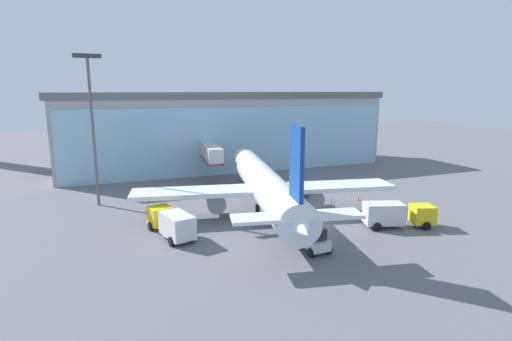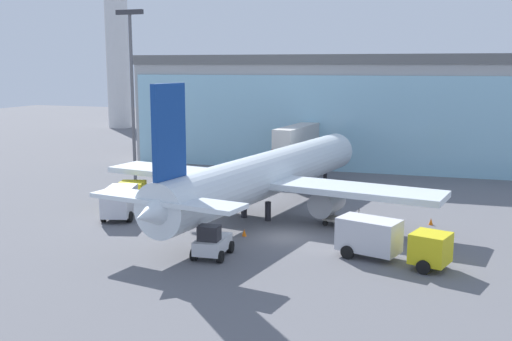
# 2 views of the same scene
# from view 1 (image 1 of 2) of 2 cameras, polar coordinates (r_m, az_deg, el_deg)

# --- Properties ---
(ground) EXTENTS (240.00, 240.00, 0.00)m
(ground) POSITION_cam_1_polar(r_m,az_deg,el_deg) (43.75, 8.46, -7.85)
(ground) COLOR slate
(terminal_building) EXTENTS (60.39, 16.28, 14.02)m
(terminal_building) POSITION_cam_1_polar(r_m,az_deg,el_deg) (75.58, -4.20, 5.82)
(terminal_building) COLOR #A6A6A6
(terminal_building) RESTS_ON ground
(jet_bridge) EXTENTS (3.32, 13.95, 5.89)m
(jet_bridge) POSITION_cam_1_polar(r_m,az_deg,el_deg) (64.98, -6.66, 2.64)
(jet_bridge) COLOR beige
(jet_bridge) RESTS_ON ground
(apron_light_mast) EXTENTS (3.20, 0.40, 18.58)m
(apron_light_mast) POSITION_cam_1_polar(r_m,az_deg,el_deg) (52.88, -22.38, 6.97)
(apron_light_mast) COLOR #59595E
(apron_light_mast) RESTS_ON ground
(airplane) EXTENTS (30.55, 35.29, 11.57)m
(airplane) POSITION_cam_1_polar(r_m,az_deg,el_deg) (46.97, 1.19, -2.01)
(airplane) COLOR white
(airplane) RESTS_ON ground
(catering_truck) EXTENTS (4.19, 7.62, 2.65)m
(catering_truck) POSITION_cam_1_polar(r_m,az_deg,el_deg) (40.80, -12.00, -7.25)
(catering_truck) COLOR yellow
(catering_truck) RESTS_ON ground
(fuel_truck) EXTENTS (7.62, 4.16, 2.65)m
(fuel_truck) POSITION_cam_1_polar(r_m,az_deg,el_deg) (45.06, 19.39, -5.86)
(fuel_truck) COLOR yellow
(fuel_truck) RESTS_ON ground
(baggage_cart) EXTENTS (3.15, 2.37, 1.50)m
(baggage_cart) POSITION_cam_1_polar(r_m,az_deg,el_deg) (48.91, 9.62, -5.19)
(baggage_cart) COLOR #9E998C
(baggage_cart) RESTS_ON ground
(pushback_tug) EXTENTS (2.36, 3.32, 2.30)m
(pushback_tug) POSITION_cam_1_polar(r_m,az_deg,el_deg) (36.92, 8.31, -9.94)
(pushback_tug) COLOR silver
(pushback_tug) RESTS_ON ground
(safety_cone_nose) EXTENTS (0.36, 0.36, 0.55)m
(safety_cone_nose) POSITION_cam_1_polar(r_m,az_deg,el_deg) (41.82, 5.26, -8.30)
(safety_cone_nose) COLOR orange
(safety_cone_nose) RESTS_ON ground
(safety_cone_wingtip) EXTENTS (0.36, 0.36, 0.55)m
(safety_cone_wingtip) POSITION_cam_1_polar(r_m,az_deg,el_deg) (54.66, 14.40, -3.87)
(safety_cone_wingtip) COLOR orange
(safety_cone_wingtip) RESTS_ON ground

